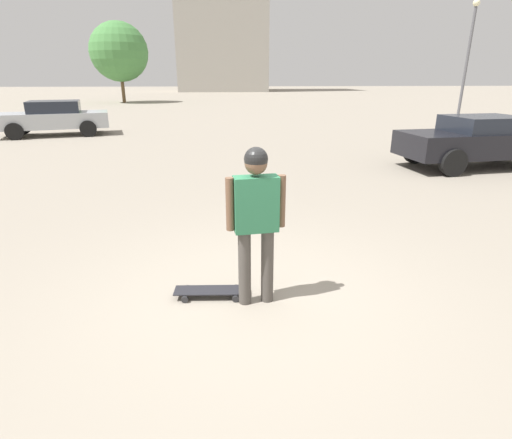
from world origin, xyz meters
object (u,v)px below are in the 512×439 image
object	(u,v)px
skateboard	(211,291)
car_parked_far	(54,117)
car_parked_near	(479,140)
person	(256,213)

from	to	relation	value
skateboard	car_parked_far	size ratio (longest dim) A/B	0.18
car_parked_far	skateboard	bearing A→B (deg)	101.27
car_parked_near	car_parked_far	bearing A→B (deg)	-34.99
car_parked_far	car_parked_near	bearing A→B (deg)	136.48
person	car_parked_near	distance (m)	9.46
person	car_parked_far	xyz separation A→B (m)	(-7.39, 14.47, -0.30)
car_parked_near	car_parked_far	size ratio (longest dim) A/B	0.92
skateboard	car_parked_near	bearing A→B (deg)	-134.59
person	car_parked_near	world-z (taller)	person
skateboard	car_parked_near	size ratio (longest dim) A/B	0.19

